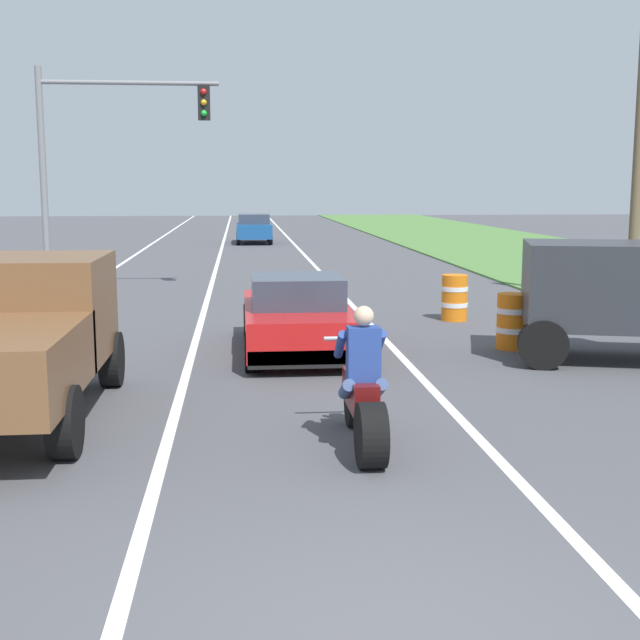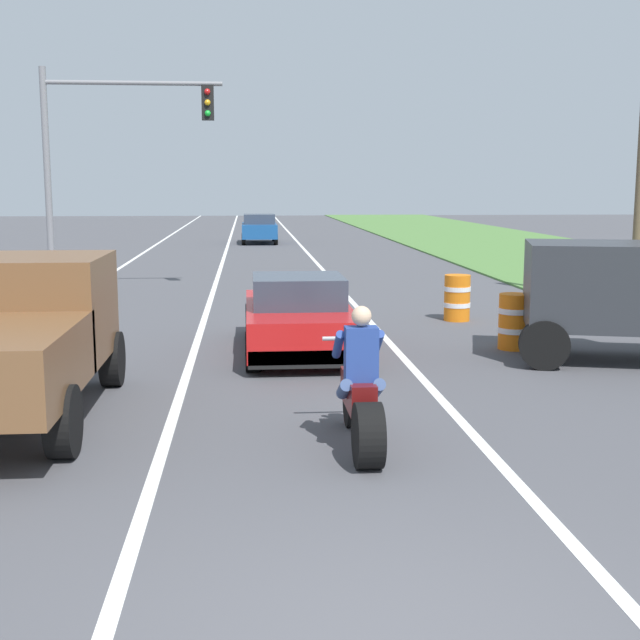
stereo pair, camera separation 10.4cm
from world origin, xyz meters
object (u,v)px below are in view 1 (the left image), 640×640
pickup_truck_left_lane_brown (17,333)px  construction_barrel_nearest (512,321)px  sports_car_red (296,317)px  traffic_light_mast_near (98,144)px  motorcycle_with_rider (363,398)px  construction_barrel_mid (454,297)px  distant_car_far_ahead (254,228)px

pickup_truck_left_lane_brown → construction_barrel_nearest: pickup_truck_left_lane_brown is taller
sports_car_red → pickup_truck_left_lane_brown: pickup_truck_left_lane_brown is taller
sports_car_red → construction_barrel_nearest: bearing=-0.7°
pickup_truck_left_lane_brown → traffic_light_mast_near: (-0.94, 12.74, 2.90)m
motorcycle_with_rider → construction_barrel_mid: size_ratio=2.21×
traffic_light_mast_near → distant_car_far_ahead: 21.04m
motorcycle_with_rider → traffic_light_mast_near: bearing=109.3°
motorcycle_with_rider → construction_barrel_nearest: bearing=57.9°
motorcycle_with_rider → distant_car_far_ahead: size_ratio=0.55×
pickup_truck_left_lane_brown → construction_barrel_nearest: (7.63, 3.99, -0.60)m
pickup_truck_left_lane_brown → distant_car_far_ahead: 33.23m
motorcycle_with_rider → pickup_truck_left_lane_brown: bearing=158.3°
motorcycle_with_rider → distant_car_far_ahead: 34.69m
traffic_light_mast_near → distant_car_far_ahead: traffic_light_mast_near is taller
motorcycle_with_rider → distant_car_far_ahead: motorcycle_with_rider is taller
traffic_light_mast_near → construction_barrel_nearest: size_ratio=6.00×
traffic_light_mast_near → construction_barrel_nearest: (8.57, -8.75, -3.50)m
distant_car_far_ahead → sports_car_red: bearing=-89.5°
construction_barrel_nearest → distant_car_far_ahead: 29.35m
traffic_light_mast_near → construction_barrel_mid: traffic_light_mast_near is taller
construction_barrel_mid → traffic_light_mast_near: bearing=146.8°
traffic_light_mast_near → pickup_truck_left_lane_brown: bearing=-85.8°
construction_barrel_mid → motorcycle_with_rider: bearing=-110.4°
pickup_truck_left_lane_brown → construction_barrel_nearest: 8.63m
traffic_light_mast_near → construction_barrel_mid: size_ratio=6.00×
sports_car_red → construction_barrel_mid: bearing=41.5°
pickup_truck_left_lane_brown → sports_car_red: bearing=47.2°
construction_barrel_mid → distant_car_far_ahead: distant_car_far_ahead is taller
pickup_truck_left_lane_brown → traffic_light_mast_near: traffic_light_mast_near is taller
motorcycle_with_rider → construction_barrel_nearest: 6.64m
traffic_light_mast_near → motorcycle_with_rider: bearing=-70.7°
construction_barrel_mid → distant_car_far_ahead: size_ratio=0.25×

